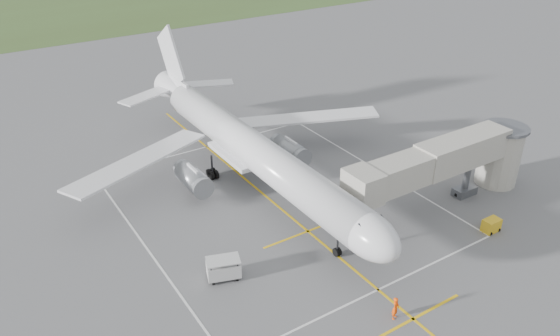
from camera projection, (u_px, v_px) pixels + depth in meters
ground at (255, 187)px, 59.79m from camera, size 700.00×700.00×0.00m
apron_markings at (284, 211)px, 55.48m from camera, size 28.20×60.00×0.01m
airliner at (251, 149)px, 58.26m from camera, size 38.93×46.75×13.52m
jet_bridge at (456, 161)px, 55.07m from camera, size 23.40×5.00×7.20m
gpu_unit at (491, 225)px, 52.16m from camera, size 1.71×1.22×1.28m
baggage_cart at (224, 269)px, 45.85m from camera, size 3.18×2.47×1.94m
ramp_worker_nose at (396, 308)px, 41.69m from camera, size 0.84×0.73×1.95m
ramp_worker_wing at (198, 183)px, 58.70m from camera, size 1.14×1.08×1.86m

